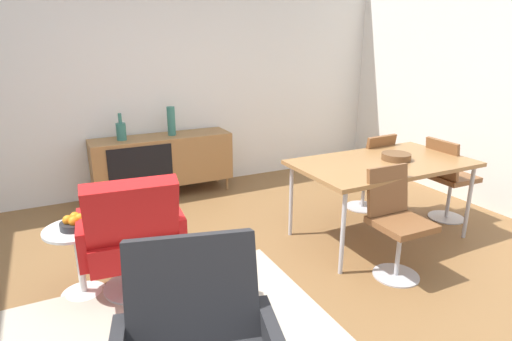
% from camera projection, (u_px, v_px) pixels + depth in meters
% --- Properties ---
extents(ground_plane, '(8.32, 8.32, 0.00)m').
position_uv_depth(ground_plane, '(236.00, 295.00, 3.08)').
color(ground_plane, brown).
extents(wall_back, '(6.80, 0.12, 2.80)m').
position_uv_depth(wall_back, '(144.00, 75.00, 4.88)').
color(wall_back, white).
rests_on(wall_back, ground_plane).
extents(sideboard, '(1.60, 0.45, 0.72)m').
position_uv_depth(sideboard, '(163.00, 160.00, 4.94)').
color(sideboard, olive).
rests_on(sideboard, ground_plane).
extents(vase_cobalt, '(0.09, 0.09, 0.33)m').
position_uv_depth(vase_cobalt, '(171.00, 121.00, 4.87)').
color(vase_cobalt, '#337266').
rests_on(vase_cobalt, sideboard).
extents(vase_sculptural_dark, '(0.11, 0.11, 0.30)m').
position_uv_depth(vase_sculptural_dark, '(121.00, 131.00, 4.64)').
color(vase_sculptural_dark, '#337266').
rests_on(vase_sculptural_dark, sideboard).
extents(dining_table, '(1.60, 0.90, 0.74)m').
position_uv_depth(dining_table, '(383.00, 166.00, 3.80)').
color(dining_table, olive).
rests_on(dining_table, ground_plane).
extents(wooden_bowl_on_table, '(0.26, 0.26, 0.06)m').
position_uv_depth(wooden_bowl_on_table, '(396.00, 157.00, 3.83)').
color(wooden_bowl_on_table, brown).
rests_on(wooden_bowl_on_table, dining_table).
extents(dining_chair_far_end, '(0.43, 0.41, 0.86)m').
position_uv_depth(dining_chair_far_end, '(448.00, 176.00, 4.25)').
color(dining_chair_far_end, brown).
rests_on(dining_chair_far_end, ground_plane).
extents(dining_chair_front_left, '(0.41, 0.43, 0.86)m').
position_uv_depth(dining_chair_front_left, '(396.00, 219.00, 3.24)').
color(dining_chair_front_left, brown).
rests_on(dining_chair_front_left, ground_plane).
extents(dining_chair_back_right, '(0.43, 0.45, 0.86)m').
position_uv_depth(dining_chair_back_right, '(369.00, 169.00, 4.50)').
color(dining_chair_back_right, brown).
rests_on(dining_chair_back_right, ground_plane).
extents(lounge_chair_red, '(0.76, 0.71, 0.95)m').
position_uv_depth(lounge_chair_red, '(132.00, 235.00, 2.98)').
color(lounge_chair_red, red).
rests_on(lounge_chair_red, ground_plane).
extents(side_table_round, '(0.44, 0.44, 0.52)m').
position_uv_depth(side_table_round, '(79.00, 253.00, 3.02)').
color(side_table_round, white).
rests_on(side_table_round, ground_plane).
extents(fruit_bowl, '(0.20, 0.20, 0.11)m').
position_uv_depth(fruit_bowl, '(75.00, 223.00, 2.95)').
color(fruit_bowl, '#262628').
rests_on(fruit_bowl, side_table_round).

